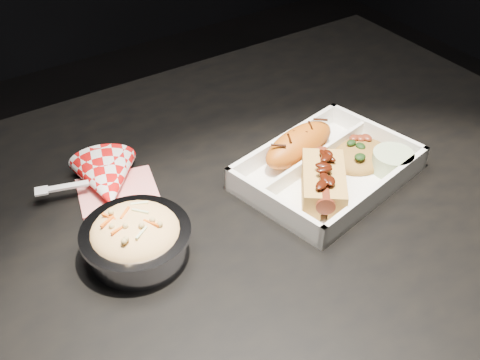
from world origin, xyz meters
The scene contains 8 objects.
dining_table centered at (0.00, 0.00, 0.66)m, with size 1.20×0.80×0.75m.
food_tray centered at (0.16, -0.03, 0.76)m, with size 0.28×0.23×0.04m.
fried_pastry centered at (0.14, 0.03, 0.78)m, with size 0.14×0.05×0.05m, color #C65E13.
hotdog centered at (0.12, -0.06, 0.78)m, with size 0.11×0.12×0.06m.
fried_rice_mound centered at (0.22, -0.02, 0.77)m, with size 0.10×0.08×0.03m, color #A4722F.
cupcake_liner centered at (0.24, -0.07, 0.77)m, with size 0.06×0.06×0.03m, color #ACC192.
foil_coleslaw_cup centered at (-0.15, -0.02, 0.78)m, with size 0.14×0.14×0.07m.
napkin_fork centered at (-0.13, 0.12, 0.77)m, with size 0.17×0.13×0.10m.
Camera 1 is at (-0.34, -0.54, 1.30)m, focal length 45.00 mm.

